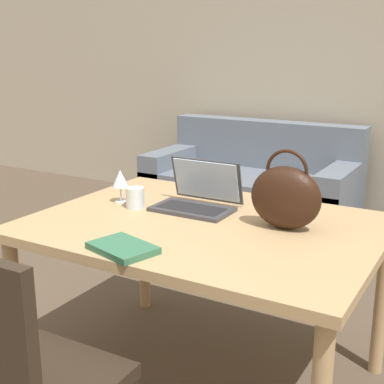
{
  "coord_description": "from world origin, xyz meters",
  "views": [
    {
      "loc": [
        0.99,
        -1.17,
        1.42
      ],
      "look_at": [
        -0.06,
        0.64,
        0.86
      ],
      "focal_mm": 50.0,
      "sensor_mm": 36.0,
      "label": 1
    }
  ],
  "objects_px": {
    "couch": "(252,188)",
    "wine_glass": "(120,179)",
    "laptop": "(199,195)",
    "chair": "(17,377)",
    "handbag": "(286,197)",
    "drinking_glass": "(135,198)"
  },
  "relations": [
    {
      "from": "drinking_glass",
      "to": "wine_glass",
      "type": "xyz_separation_m",
      "value": [
        -0.11,
        0.04,
        0.06
      ]
    },
    {
      "from": "couch",
      "to": "laptop",
      "type": "bearing_deg",
      "value": -73.0
    },
    {
      "from": "drinking_glass",
      "to": "handbag",
      "type": "height_order",
      "value": "handbag"
    },
    {
      "from": "chair",
      "to": "couch",
      "type": "height_order",
      "value": "chair"
    },
    {
      "from": "couch",
      "to": "laptop",
      "type": "distance_m",
      "value": 2.17
    },
    {
      "from": "laptop",
      "to": "wine_glass",
      "type": "distance_m",
      "value": 0.37
    },
    {
      "from": "chair",
      "to": "wine_glass",
      "type": "distance_m",
      "value": 1.09
    },
    {
      "from": "wine_glass",
      "to": "handbag",
      "type": "distance_m",
      "value": 0.78
    },
    {
      "from": "chair",
      "to": "handbag",
      "type": "height_order",
      "value": "handbag"
    },
    {
      "from": "wine_glass",
      "to": "drinking_glass",
      "type": "bearing_deg",
      "value": -20.3
    },
    {
      "from": "laptop",
      "to": "handbag",
      "type": "distance_m",
      "value": 0.44
    },
    {
      "from": "laptop",
      "to": "wine_glass",
      "type": "bearing_deg",
      "value": -163.89
    },
    {
      "from": "chair",
      "to": "laptop",
      "type": "xyz_separation_m",
      "value": [
        -0.01,
        1.08,
        0.28
      ]
    },
    {
      "from": "couch",
      "to": "wine_glass",
      "type": "height_order",
      "value": "wine_glass"
    },
    {
      "from": "drinking_glass",
      "to": "wine_glass",
      "type": "height_order",
      "value": "wine_glass"
    },
    {
      "from": "chair",
      "to": "wine_glass",
      "type": "relative_size",
      "value": 6.14
    },
    {
      "from": "couch",
      "to": "drinking_glass",
      "type": "xyz_separation_m",
      "value": [
        0.37,
        -2.16,
        0.5
      ]
    },
    {
      "from": "couch",
      "to": "handbag",
      "type": "xyz_separation_m",
      "value": [
        1.04,
        -2.09,
        0.58
      ]
    },
    {
      "from": "handbag",
      "to": "couch",
      "type": "bearing_deg",
      "value": 116.51
    },
    {
      "from": "chair",
      "to": "laptop",
      "type": "bearing_deg",
      "value": 89.64
    },
    {
      "from": "couch",
      "to": "drinking_glass",
      "type": "distance_m",
      "value": 2.24
    },
    {
      "from": "couch",
      "to": "chair",
      "type": "bearing_deg",
      "value": -78.57
    }
  ]
}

